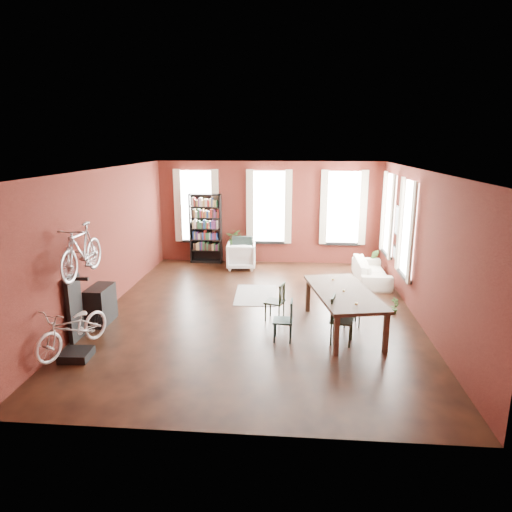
# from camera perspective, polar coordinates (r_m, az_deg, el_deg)

# --- Properties ---
(room) EXTENTS (9.00, 9.04, 3.22)m
(room) POSITION_cam_1_polar(r_m,az_deg,el_deg) (10.52, 1.83, 5.13)
(room) COLOR black
(room) RESTS_ON ground
(dining_table) EXTENTS (1.57, 2.61, 0.83)m
(dining_table) POSITION_cam_1_polar(r_m,az_deg,el_deg) (9.56, 10.79, -6.72)
(dining_table) COLOR brown
(dining_table) RESTS_ON ground
(dining_chair_a) EXTENTS (0.40, 0.40, 0.82)m
(dining_chair_a) POSITION_cam_1_polar(r_m,az_deg,el_deg) (8.93, 3.38, -8.05)
(dining_chair_a) COLOR #193837
(dining_chair_a) RESTS_ON ground
(dining_chair_b) EXTENTS (0.48, 0.48, 0.83)m
(dining_chair_b) POSITION_cam_1_polar(r_m,az_deg,el_deg) (9.91, 2.36, -5.71)
(dining_chair_b) COLOR black
(dining_chair_b) RESTS_ON ground
(dining_chair_c) EXTENTS (0.52, 0.52, 0.93)m
(dining_chair_c) POSITION_cam_1_polar(r_m,az_deg,el_deg) (8.94, 10.71, -7.88)
(dining_chair_c) COLOR black
(dining_chair_c) RESTS_ON ground
(dining_chair_d) EXTENTS (0.42, 0.42, 0.82)m
(dining_chair_d) POSITION_cam_1_polar(r_m,az_deg,el_deg) (9.84, 11.76, -6.20)
(dining_chair_d) COLOR #173332
(dining_chair_d) RESTS_ON ground
(bookshelf) EXTENTS (1.00, 0.32, 2.20)m
(bookshelf) POSITION_cam_1_polar(r_m,az_deg,el_deg) (14.58, -6.30, 3.44)
(bookshelf) COLOR black
(bookshelf) RESTS_ON ground
(white_armchair) EXTENTS (0.90, 0.85, 0.87)m
(white_armchair) POSITION_cam_1_polar(r_m,az_deg,el_deg) (13.92, -1.86, 0.21)
(white_armchair) COLOR white
(white_armchair) RESTS_ON ground
(cream_sofa) EXTENTS (0.61, 2.08, 0.81)m
(cream_sofa) POSITION_cam_1_polar(r_m,az_deg,el_deg) (12.99, 14.24, -1.37)
(cream_sofa) COLOR beige
(cream_sofa) RESTS_ON ground
(striped_rug) EXTENTS (1.10, 1.68, 0.01)m
(striped_rug) POSITION_cam_1_polar(r_m,az_deg,el_deg) (11.58, -0.04, -4.88)
(striped_rug) COLOR black
(striped_rug) RESTS_ON ground
(bike_trainer) EXTENTS (0.54, 0.54, 0.15)m
(bike_trainer) POSITION_cam_1_polar(r_m,az_deg,el_deg) (8.94, -21.53, -11.40)
(bike_trainer) COLOR black
(bike_trainer) RESTS_ON ground
(bike_wall_rack) EXTENTS (0.16, 0.60, 1.30)m
(bike_wall_rack) POSITION_cam_1_polar(r_m,az_deg,el_deg) (9.52, -21.74, -6.10)
(bike_wall_rack) COLOR black
(bike_wall_rack) RESTS_ON ground
(console_table) EXTENTS (0.40, 0.80, 0.80)m
(console_table) POSITION_cam_1_polar(r_m,az_deg,el_deg) (10.32, -18.82, -5.78)
(console_table) COLOR black
(console_table) RESTS_ON ground
(plant_stand) EXTENTS (0.35, 0.35, 0.53)m
(plant_stand) POSITION_cam_1_polar(r_m,az_deg,el_deg) (14.49, -2.51, 0.05)
(plant_stand) COLOR black
(plant_stand) RESTS_ON ground
(plant_by_sofa) EXTENTS (0.43, 0.72, 0.31)m
(plant_by_sofa) POSITION_cam_1_polar(r_m,az_deg,el_deg) (13.99, 14.29, -1.35)
(plant_by_sofa) COLOR #355C25
(plant_by_sofa) RESTS_ON ground
(plant_small) EXTENTS (0.37, 0.43, 0.14)m
(plant_small) POSITION_cam_1_polar(r_m,az_deg,el_deg) (10.82, 16.93, -6.58)
(plant_small) COLOR #336227
(plant_small) RESTS_ON ground
(bicycle_floor) EXTENTS (0.82, 1.00, 1.63)m
(bicycle_floor) POSITION_cam_1_polar(r_m,az_deg,el_deg) (8.64, -22.13, -5.97)
(bicycle_floor) COLOR beige
(bicycle_floor) RESTS_ON bike_trainer
(bicycle_hung) EXTENTS (0.47, 1.00, 1.66)m
(bicycle_hung) POSITION_cam_1_polar(r_m,az_deg,el_deg) (9.03, -21.17, 2.67)
(bicycle_hung) COLOR #A5A8AD
(bicycle_hung) RESTS_ON bike_wall_rack
(plant_on_stand) EXTENTS (0.67, 0.72, 0.48)m
(plant_on_stand) POSITION_cam_1_polar(r_m,az_deg,el_deg) (14.35, -2.57, 1.98)
(plant_on_stand) COLOR #2C5221
(plant_on_stand) RESTS_ON plant_stand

